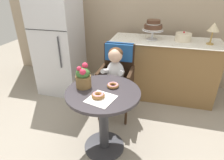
# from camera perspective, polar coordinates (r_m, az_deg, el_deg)

# --- Properties ---
(ground_plane) EXTENTS (8.00, 8.00, 0.00)m
(ground_plane) POSITION_cam_1_polar(r_m,az_deg,el_deg) (2.27, -2.30, -19.18)
(ground_plane) COLOR gray
(back_wall) EXTENTS (4.80, 0.10, 2.70)m
(back_wall) POSITION_cam_1_polar(r_m,az_deg,el_deg) (3.39, 6.92, 22.06)
(back_wall) COLOR tan
(back_wall) RESTS_ON ground
(cafe_table) EXTENTS (0.72, 0.72, 0.72)m
(cafe_table) POSITION_cam_1_polar(r_m,az_deg,el_deg) (1.93, -2.58, -8.72)
(cafe_table) COLOR #332D33
(cafe_table) RESTS_ON ground
(wicker_chair) EXTENTS (0.42, 0.45, 0.95)m
(wicker_chair) POSITION_cam_1_polar(r_m,az_deg,el_deg) (2.48, 1.65, 3.30)
(wicker_chair) COLOR #332114
(wicker_chair) RESTS_ON ground
(seated_child) EXTENTS (0.27, 0.32, 0.73)m
(seated_child) POSITION_cam_1_polar(r_m,az_deg,el_deg) (2.32, 0.79, 2.65)
(seated_child) COLOR silver
(seated_child) RESTS_ON ground
(paper_napkin) EXTENTS (0.27, 0.28, 0.00)m
(paper_napkin) POSITION_cam_1_polar(r_m,az_deg,el_deg) (1.70, -3.31, -5.64)
(paper_napkin) COLOR white
(paper_napkin) RESTS_ON cafe_table
(donut_front) EXTENTS (0.12, 0.12, 0.04)m
(donut_front) POSITION_cam_1_polar(r_m,az_deg,el_deg) (1.71, -4.15, -4.53)
(donut_front) COLOR #936033
(donut_front) RESTS_ON cafe_table
(donut_mid) EXTENTS (0.12, 0.12, 0.03)m
(donut_mid) POSITION_cam_1_polar(r_m,az_deg,el_deg) (1.88, 0.27, -1.57)
(donut_mid) COLOR #936033
(donut_mid) RESTS_ON cafe_table
(flower_vase) EXTENTS (0.15, 0.15, 0.24)m
(flower_vase) POSITION_cam_1_polar(r_m,az_deg,el_deg) (1.86, -8.58, 0.91)
(flower_vase) COLOR brown
(flower_vase) RESTS_ON cafe_table
(display_counter) EXTENTS (1.56, 0.62, 0.90)m
(display_counter) POSITION_cam_1_polar(r_m,az_deg,el_deg) (3.04, 14.77, 3.22)
(display_counter) COLOR olive
(display_counter) RESTS_ON ground
(tiered_cake_stand) EXTENTS (0.30, 0.30, 0.28)m
(tiered_cake_stand) POSITION_cam_1_polar(r_m,az_deg,el_deg) (2.85, 12.18, 15.29)
(tiered_cake_stand) COLOR silver
(tiered_cake_stand) RESTS_ON display_counter
(round_layer_cake) EXTENTS (0.22, 0.22, 0.14)m
(round_layer_cake) POSITION_cam_1_polar(r_m,az_deg,el_deg) (2.92, 20.48, 11.92)
(round_layer_cake) COLOR beige
(round_layer_cake) RESTS_ON display_counter
(table_lamp) EXTENTS (0.15, 0.15, 0.28)m
(table_lamp) POSITION_cam_1_polar(r_m,az_deg,el_deg) (2.86, 28.08, 13.55)
(table_lamp) COLOR #B28C47
(table_lamp) RESTS_ON display_counter
(refrigerator) EXTENTS (0.64, 0.63, 1.70)m
(refrigerator) POSITION_cam_1_polar(r_m,az_deg,el_deg) (3.11, -15.71, 11.44)
(refrigerator) COLOR silver
(refrigerator) RESTS_ON ground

